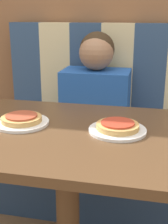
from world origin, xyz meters
TOP-DOWN VIEW (x-y plane):
  - booth_seat at (0.00, 0.64)m, footprint 1.19×0.48m
  - booth_backrest at (0.00, 0.84)m, footprint 1.19×0.09m
  - dining_table at (0.00, 0.00)m, footprint 1.06×0.74m
  - person at (0.00, 0.65)m, footprint 0.39×0.25m
  - plate_left at (-0.20, 0.03)m, footprint 0.22×0.22m
  - plate_right at (0.20, 0.03)m, footprint 0.22×0.22m
  - pizza_left at (-0.20, 0.03)m, footprint 0.17×0.17m
  - pizza_right at (0.20, 0.03)m, footprint 0.17×0.17m

SIDE VIEW (x-z plane):
  - booth_seat at x=0.00m, z-range 0.00..0.44m
  - dining_table at x=0.00m, z-range 0.28..1.05m
  - person at x=0.00m, z-range 0.43..1.09m
  - plate_left at x=-0.20m, z-range 0.76..0.78m
  - plate_right at x=0.20m, z-range 0.76..0.78m
  - pizza_left at x=-0.20m, z-range 0.78..0.80m
  - pizza_right at x=0.20m, z-range 0.78..0.80m
  - booth_backrest at x=0.00m, z-range 0.44..1.14m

